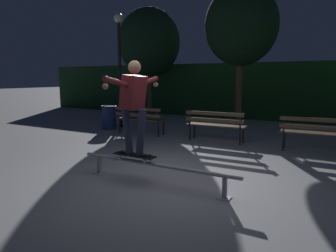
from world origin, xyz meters
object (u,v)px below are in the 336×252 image
(skateboard, at_px, (135,155))
(park_bench_right_center, at_px, (317,131))
(tree_far_left, at_px, (149,43))
(tree_behind_benches, at_px, (241,26))
(park_bench_left_center, at_px, (215,123))
(trash_can, at_px, (109,117))
(park_bench_leftmost, at_px, (140,117))
(skateboarder, at_px, (134,100))
(grind_rail, at_px, (155,168))
(lamp_post_left, at_px, (119,56))

(skateboard, bearing_deg, park_bench_right_center, 54.88)
(tree_far_left, relative_size, tree_behind_benches, 0.98)
(park_bench_left_center, distance_m, trash_can, 3.97)
(park_bench_leftmost, bearing_deg, trash_can, 167.70)
(park_bench_leftmost, height_order, park_bench_left_center, same)
(skateboard, height_order, skateboarder, skateboarder)
(trash_can, bearing_deg, park_bench_right_center, -2.89)
(skateboarder, xyz_separation_m, park_bench_right_center, (2.54, 3.62, -0.84))
(park_bench_left_center, xyz_separation_m, trash_can, (-3.95, 0.32, -0.12))
(tree_behind_benches, distance_m, trash_can, 5.48)
(park_bench_left_center, bearing_deg, grind_rail, -84.96)
(skateboard, distance_m, park_bench_right_center, 4.43)
(skateboarder, height_order, lamp_post_left, lamp_post_left)
(skateboarder, distance_m, park_bench_left_center, 3.72)
(tree_far_left, bearing_deg, skateboard, -58.94)
(park_bench_right_center, bearing_deg, park_bench_leftmost, 180.00)
(tree_far_left, bearing_deg, tree_behind_benches, -14.10)
(skateboard, height_order, tree_far_left, tree_far_left)
(park_bench_leftmost, relative_size, trash_can, 2.02)
(skateboard, height_order, trash_can, trash_can)
(grind_rail, bearing_deg, tree_far_left, 123.19)
(park_bench_left_center, height_order, lamp_post_left, lamp_post_left)
(skateboarder, distance_m, trash_can, 5.61)
(lamp_post_left, bearing_deg, tree_far_left, 104.43)
(skateboard, relative_size, tree_far_left, 0.16)
(trash_can, bearing_deg, park_bench_leftmost, -12.30)
(tree_behind_benches, height_order, trash_can, tree_behind_benches)
(tree_behind_benches, bearing_deg, park_bench_right_center, -47.23)
(trash_can, bearing_deg, tree_behind_benches, 34.93)
(park_bench_right_center, bearing_deg, skateboard, -125.12)
(tree_behind_benches, bearing_deg, lamp_post_left, -150.52)
(park_bench_left_center, relative_size, park_bench_right_center, 1.00)
(grind_rail, relative_size, tree_behind_benches, 0.60)
(park_bench_left_center, relative_size, lamp_post_left, 0.41)
(park_bench_leftmost, height_order, park_bench_right_center, same)
(skateboarder, bearing_deg, lamp_post_left, 130.28)
(skateboard, xyz_separation_m, lamp_post_left, (-3.80, 4.48, 2.04))
(skateboarder, distance_m, park_bench_right_center, 4.50)
(grind_rail, bearing_deg, park_bench_right_center, 59.31)
(skateboarder, xyz_separation_m, trash_can, (-3.88, 3.94, -0.97))
(skateboard, distance_m, lamp_post_left, 6.22)
(skateboarder, bearing_deg, grind_rail, 0.01)
(park_bench_left_center, bearing_deg, tree_behind_benches, 94.59)
(park_bench_left_center, xyz_separation_m, tree_far_left, (-4.69, 4.04, 2.74))
(tree_behind_benches, bearing_deg, park_bench_leftmost, -127.40)
(grind_rail, xyz_separation_m, trash_can, (-4.27, 3.94, 0.12))
(tree_behind_benches, bearing_deg, park_bench_left_center, -85.41)
(tree_behind_benches, xyz_separation_m, trash_can, (-3.72, -2.60, -3.08))
(grind_rail, height_order, skateboarder, skateboarder)
(lamp_post_left, bearing_deg, skateboard, -49.74)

